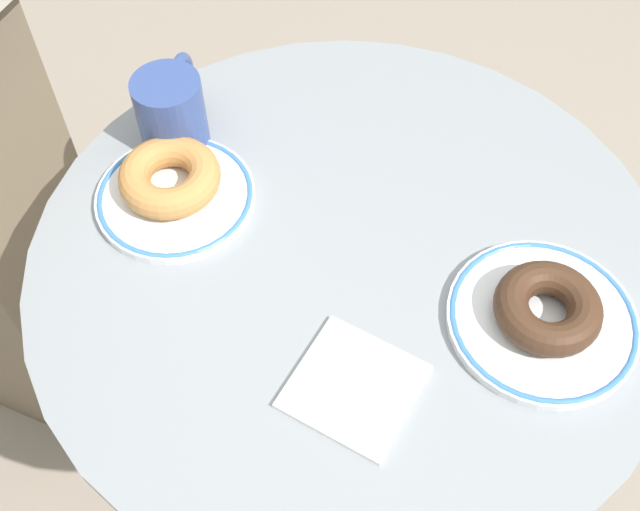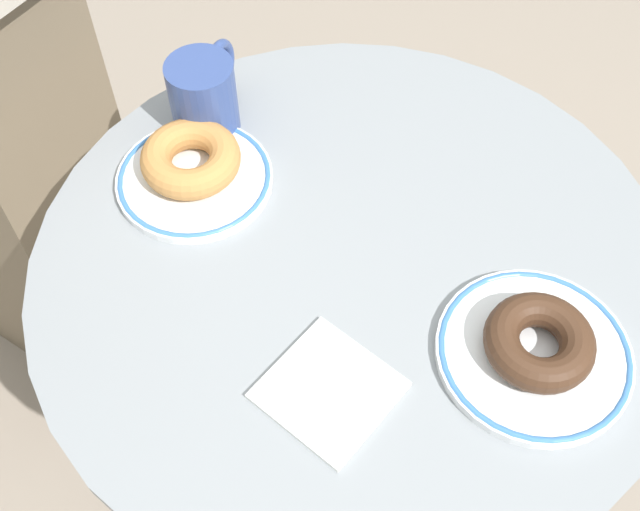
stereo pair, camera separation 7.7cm
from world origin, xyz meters
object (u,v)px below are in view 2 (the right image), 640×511
(donut_old_fashioned, at_px, (191,158))
(cafe_table, at_px, (347,357))
(paper_napkin, at_px, (329,390))
(donut_chocolate, at_px, (539,342))
(plate_left, at_px, (195,179))
(plate_right, at_px, (534,353))
(coffee_mug, at_px, (205,95))

(donut_old_fashioned, bearing_deg, cafe_table, -10.58)
(paper_napkin, bearing_deg, cafe_table, 101.66)
(donut_chocolate, relative_size, paper_napkin, 0.94)
(donut_chocolate, bearing_deg, plate_left, 169.03)
(cafe_table, xyz_separation_m, donut_old_fashioned, (-0.21, 0.04, 0.26))
(plate_right, height_order, paper_napkin, plate_right)
(plate_left, distance_m, donut_old_fashioned, 0.02)
(cafe_table, distance_m, paper_napkin, 0.28)
(plate_left, relative_size, paper_napkin, 1.58)
(plate_right, relative_size, donut_chocolate, 1.80)
(plate_left, bearing_deg, donut_chocolate, -10.97)
(donut_old_fashioned, relative_size, coffee_mug, 0.93)
(donut_old_fashioned, distance_m, paper_napkin, 0.31)
(cafe_table, relative_size, plate_right, 3.86)
(plate_right, distance_m, donut_chocolate, 0.02)
(plate_right, xyz_separation_m, donut_chocolate, (0.00, 0.00, 0.02))
(plate_left, relative_size, coffee_mug, 1.47)
(plate_left, height_order, donut_chocolate, donut_chocolate)
(cafe_table, bearing_deg, coffee_mug, 152.30)
(cafe_table, bearing_deg, plate_right, -13.23)
(paper_napkin, bearing_deg, coffee_mug, 133.45)
(plate_right, height_order, coffee_mug, coffee_mug)
(plate_left, bearing_deg, coffee_mug, 106.14)
(coffee_mug, bearing_deg, donut_chocolate, -21.24)
(plate_right, relative_size, donut_old_fashioned, 1.69)
(cafe_table, height_order, donut_old_fashioned, donut_old_fashioned)
(plate_right, xyz_separation_m, coffee_mug, (-0.43, 0.17, 0.04))
(cafe_table, bearing_deg, paper_napkin, -78.34)
(plate_left, bearing_deg, plate_right, -10.97)
(cafe_table, xyz_separation_m, paper_napkin, (0.03, -0.15, 0.23))
(cafe_table, height_order, paper_napkin, paper_napkin)
(donut_chocolate, bearing_deg, cafe_table, 166.77)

